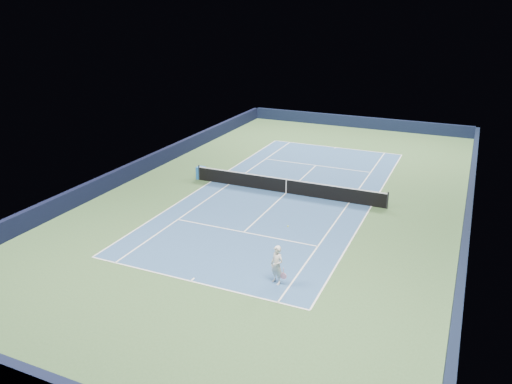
% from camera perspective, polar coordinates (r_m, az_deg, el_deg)
% --- Properties ---
extents(ground, '(40.00, 40.00, 0.00)m').
position_cam_1_polar(ground, '(32.13, 3.46, -0.13)').
color(ground, '#36562E').
rests_on(ground, ground).
extents(wall_far, '(22.00, 0.35, 1.10)m').
position_cam_1_polar(wall_far, '(50.30, 11.53, 7.85)').
color(wall_far, black).
rests_on(wall_far, ground).
extents(wall_right, '(0.35, 40.00, 1.10)m').
position_cam_1_polar(wall_right, '(30.22, 23.08, -2.11)').
color(wall_right, black).
rests_on(wall_right, ground).
extents(wall_left, '(0.35, 40.00, 1.10)m').
position_cam_1_polar(wall_left, '(36.89, -12.48, 3.10)').
color(wall_left, black).
rests_on(wall_left, ground).
extents(court_surface, '(10.97, 23.77, 0.01)m').
position_cam_1_polar(court_surface, '(32.13, 3.46, -0.13)').
color(court_surface, '#2B4E7B').
rests_on(court_surface, ground).
extents(baseline_far, '(10.97, 0.08, 0.00)m').
position_cam_1_polar(baseline_far, '(42.93, 9.08, 5.06)').
color(baseline_far, white).
rests_on(baseline_far, ground).
extents(baseline_near, '(10.97, 0.08, 0.00)m').
position_cam_1_polar(baseline_near, '(22.44, -7.47, -10.07)').
color(baseline_near, white).
rests_on(baseline_near, ground).
extents(sideline_doubles_right, '(0.08, 23.77, 0.00)m').
position_cam_1_polar(sideline_doubles_right, '(30.80, 13.05, -1.59)').
color(sideline_doubles_right, white).
rests_on(sideline_doubles_right, ground).
extents(sideline_doubles_left, '(0.08, 23.77, 0.00)m').
position_cam_1_polar(sideline_doubles_left, '(34.29, -5.15, 1.20)').
color(sideline_doubles_left, white).
rests_on(sideline_doubles_left, ground).
extents(sideline_singles_right, '(0.08, 23.77, 0.00)m').
position_cam_1_polar(sideline_singles_right, '(31.04, 10.58, -1.21)').
color(sideline_singles_right, white).
rests_on(sideline_singles_right, ground).
extents(sideline_singles_left, '(0.08, 23.77, 0.00)m').
position_cam_1_polar(sideline_singles_left, '(33.68, -3.11, 0.89)').
color(sideline_singles_left, white).
rests_on(sideline_singles_left, ground).
extents(service_line_far, '(8.23, 0.08, 0.00)m').
position_cam_1_polar(service_line_far, '(37.86, 6.88, 3.04)').
color(service_line_far, white).
rests_on(service_line_far, ground).
extents(service_line_near, '(8.23, 0.08, 0.00)m').
position_cam_1_polar(service_line_near, '(26.69, -1.41, -4.61)').
color(service_line_near, white).
rests_on(service_line_near, ground).
extents(center_service_line, '(0.08, 12.80, 0.00)m').
position_cam_1_polar(center_service_line, '(32.12, 3.46, -0.12)').
color(center_service_line, white).
rests_on(center_service_line, ground).
extents(center_mark_far, '(0.08, 0.30, 0.00)m').
position_cam_1_polar(center_mark_far, '(42.79, 9.02, 5.01)').
color(center_mark_far, white).
rests_on(center_mark_far, ground).
extents(center_mark_near, '(0.08, 0.30, 0.00)m').
position_cam_1_polar(center_mark_near, '(22.55, -7.27, -9.89)').
color(center_mark_near, white).
rests_on(center_mark_near, ground).
extents(tennis_net, '(12.90, 0.10, 1.07)m').
position_cam_1_polar(tennis_net, '(31.95, 3.48, 0.71)').
color(tennis_net, black).
rests_on(tennis_net, ground).
extents(sponsor_cube, '(0.59, 0.49, 0.88)m').
position_cam_1_polar(sponsor_cube, '(34.77, -6.31, 2.19)').
color(sponsor_cube, '#1B5AA7').
rests_on(sponsor_cube, ground).
extents(tennis_player, '(0.86, 1.36, 2.35)m').
position_cam_1_polar(tennis_player, '(21.70, 2.41, -8.34)').
color(tennis_player, silver).
rests_on(tennis_player, ground).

